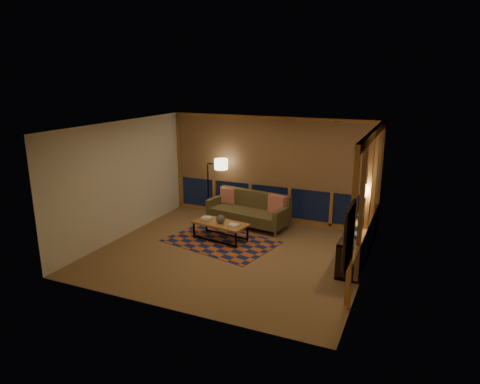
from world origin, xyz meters
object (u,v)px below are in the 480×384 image
at_px(coffee_table, 220,231).
at_px(floor_lamp, 208,188).
at_px(sofa, 248,210).
at_px(bookshelf, 358,239).

distance_m(coffee_table, floor_lamp, 1.84).
height_order(sofa, coffee_table, sofa).
bearing_deg(coffee_table, floor_lamp, 135.35).
bearing_deg(sofa, bookshelf, -5.05).
bearing_deg(floor_lamp, coffee_table, -61.71).
height_order(sofa, floor_lamp, floor_lamp).
xyz_separation_m(sofa, coffee_table, (-0.21, -1.14, -0.20)).
relative_size(floor_lamp, bookshelf, 0.58).
relative_size(sofa, bookshelf, 0.73).
bearing_deg(coffee_table, sofa, 88.20).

